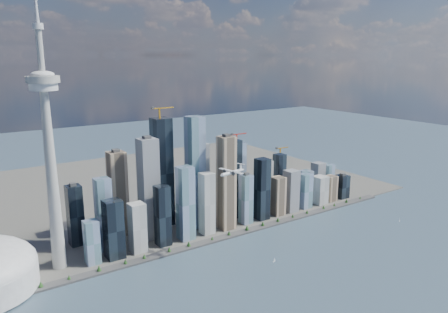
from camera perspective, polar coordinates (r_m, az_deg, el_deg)
ground at (r=788.59m, az=8.44°, el=-17.17°), size 4000.00×4000.00×0.00m
seawall at (r=964.15m, az=-1.84°, el=-11.00°), size 1100.00×22.00×4.00m
land at (r=1342.27m, az=-12.25°, el=-4.29°), size 1400.00×900.00×3.00m
shoreline_trees at (r=961.40m, az=-1.84°, el=-10.63°), size 960.53×7.20×8.80m
skyscraper_cluster at (r=1032.43m, az=-1.67°, el=-4.27°), size 736.00×142.00×280.56m
needle_tower at (r=836.94m, az=-21.89°, el=1.14°), size 56.00×56.00×550.50m
airplane at (r=852.07m, az=1.08°, el=-2.03°), size 67.21×59.77×16.46m
sailboat_west at (r=885.44m, az=6.60°, el=-13.32°), size 6.55×2.22×9.06m
sailboat_east at (r=1157.77m, az=21.96°, el=-7.71°), size 6.88×3.98×9.73m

